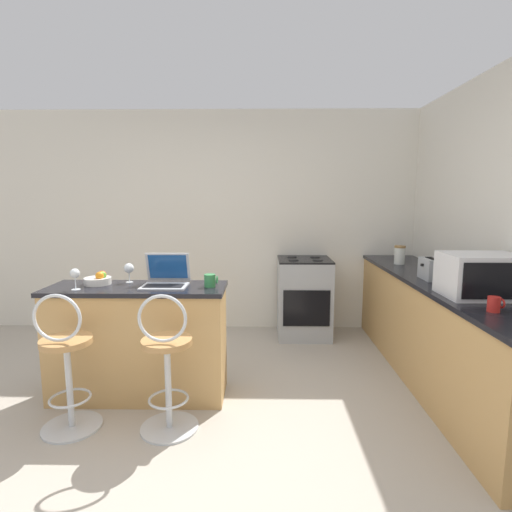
% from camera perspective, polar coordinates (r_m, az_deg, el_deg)
% --- Properties ---
extents(ground_plane, '(20.00, 20.00, 0.00)m').
position_cam_1_polar(ground_plane, '(2.90, -11.44, -25.09)').
color(ground_plane, '#ADA393').
extents(wall_back, '(12.00, 0.06, 2.60)m').
position_cam_1_polar(wall_back, '(4.84, -5.72, 4.88)').
color(wall_back, silver).
rests_on(wall_back, ground_plane).
extents(breakfast_bar, '(1.39, 0.49, 0.90)m').
position_cam_1_polar(breakfast_bar, '(3.39, -16.38, -11.64)').
color(breakfast_bar, tan).
rests_on(breakfast_bar, ground_plane).
extents(counter_right, '(0.60, 2.94, 0.90)m').
position_cam_1_polar(counter_right, '(3.82, 24.60, -9.77)').
color(counter_right, tan).
rests_on(counter_right, ground_plane).
extents(bar_stool_near, '(0.40, 0.40, 0.98)m').
position_cam_1_polar(bar_stool_near, '(3.09, -25.43, -14.10)').
color(bar_stool_near, silver).
rests_on(bar_stool_near, ground_plane).
extents(bar_stool_far, '(0.40, 0.40, 0.98)m').
position_cam_1_polar(bar_stool_far, '(2.86, -12.61, -15.28)').
color(bar_stool_far, silver).
rests_on(bar_stool_far, ground_plane).
extents(laptop, '(0.35, 0.30, 0.25)m').
position_cam_1_polar(laptop, '(3.24, -12.73, -3.00)').
color(laptop, '#B7BABF').
rests_on(laptop, breakfast_bar).
extents(microwave, '(0.50, 0.39, 0.30)m').
position_cam_1_polar(microwave, '(3.19, 29.49, -2.43)').
color(microwave, silver).
rests_on(microwave, counter_right).
extents(toaster, '(0.25, 0.24, 0.18)m').
position_cam_1_polar(toaster, '(3.70, 24.42, -1.71)').
color(toaster, '#9EA3A8').
rests_on(toaster, counter_right).
extents(stove_range, '(0.59, 0.58, 0.91)m').
position_cam_1_polar(stove_range, '(4.64, 6.86, -5.92)').
color(stove_range, '#9EA3A8').
rests_on(stove_range, ground_plane).
extents(pepper_mill, '(0.05, 0.05, 0.26)m').
position_cam_1_polar(pepper_mill, '(3.57, 27.70, -1.75)').
color(pepper_mill, brown).
rests_on(pepper_mill, counter_right).
extents(wine_glass_tall, '(0.08, 0.08, 0.16)m').
position_cam_1_polar(wine_glass_tall, '(3.40, -17.70, -1.74)').
color(wine_glass_tall, silver).
rests_on(wine_glass_tall, breakfast_bar).
extents(mug_green, '(0.11, 0.09, 0.10)m').
position_cam_1_polar(mug_green, '(3.12, -6.55, -3.50)').
color(mug_green, '#338447').
rests_on(mug_green, breakfast_bar).
extents(wine_glass_short, '(0.07, 0.07, 0.16)m').
position_cam_1_polar(wine_glass_short, '(3.28, -24.46, -2.39)').
color(wine_glass_short, silver).
rests_on(wine_glass_short, breakfast_bar).
extents(storage_jar, '(0.11, 0.11, 0.19)m').
position_cam_1_polar(storage_jar, '(4.41, 19.83, 0.16)').
color(storage_jar, silver).
rests_on(storage_jar, counter_right).
extents(mug_red, '(0.09, 0.07, 0.09)m').
position_cam_1_polar(mug_red, '(2.84, 30.91, -5.93)').
color(mug_red, red).
rests_on(mug_red, counter_right).
extents(fruit_bowl, '(0.21, 0.21, 0.11)m').
position_cam_1_polar(fruit_bowl, '(3.43, -21.56, -3.13)').
color(fruit_bowl, silver).
rests_on(fruit_bowl, breakfast_bar).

